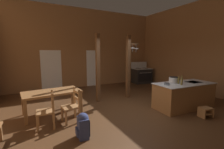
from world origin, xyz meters
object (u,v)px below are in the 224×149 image
Objects in this scene: dining_table at (52,94)px; mixing_bowl_on_counter at (167,84)px; kitchen_island at (184,95)px; bottle_tall_on_counter at (182,81)px; step_stool at (206,111)px; ladderback_chair_by_post at (72,106)px; stockpot_on_counter at (173,80)px; stove_range at (142,75)px; ladderback_chair_near_window at (47,111)px; bottle_short_on_counter at (179,80)px; backpack at (83,125)px.

mixing_bowl_on_counter reaches higher than dining_table.
bottle_tall_on_counter reaches higher than kitchen_island.
bottle_tall_on_counter is at bearing 108.22° from step_stool.
kitchen_island is 6.96× the size of bottle_tall_on_counter.
ladderback_chair_by_post is 3.54m from stockpot_on_counter.
mixing_bowl_on_counter reaches higher than kitchen_island.
stove_range is at bearing 70.29° from kitchen_island.
ladderback_chair_near_window is (-4.29, 1.57, 0.27)m from step_stool.
bottle_short_on_counter is at bearing 63.66° from bottle_tall_on_counter.
dining_table is 2.98× the size of backpack.
bottle_tall_on_counter is (-1.88, -4.39, 0.53)m from stove_range.
bottle_tall_on_counter is 0.22m from bottle_short_on_counter.
mixing_bowl_on_counter is at bearing -23.79° from dining_table.
dining_table is 3.72m from mixing_bowl_on_counter.
bottle_short_on_counter is at bearing 172.44° from kitchen_island.
stove_range reaches higher than ladderback_chair_near_window.
bottle_short_on_counter is at bearing -11.43° from ladderback_chair_by_post.
ladderback_chair_near_window is at bearing 173.64° from stockpot_on_counter.
bottle_tall_on_counter reaches higher than ladderback_chair_by_post.
ladderback_chair_near_window reaches higher than dining_table.
bottle_tall_on_counter is (-0.24, 0.72, 0.84)m from step_stool.
mixing_bowl_on_counter is 0.65× the size of bottle_short_on_counter.
kitchen_island is at bearing -7.56° from bottle_short_on_counter.
dining_table is at bearing 117.14° from ladderback_chair_by_post.
kitchen_island is at bearing -37.98° from stockpot_on_counter.
stove_range reaches higher than step_stool.
bottle_tall_on_counter is at bearing -155.99° from kitchen_island.
stove_range is 4.83× the size of bottle_short_on_counter.
bottle_tall_on_counter is at bearing -11.85° from ladderback_chair_near_window.
ladderback_chair_by_post is 3.08m from mixing_bowl_on_counter.
mixing_bowl_on_counter is (-2.30, -4.16, 0.44)m from stove_range.
stockpot_on_counter is (-0.29, 0.23, 0.55)m from kitchen_island.
step_stool is 1.38m from mixing_bowl_on_counter.
step_stool is 0.23× the size of dining_table.
bottle_short_on_counter is at bearing -4.36° from mixing_bowl_on_counter.
backpack is (0.41, -1.82, -0.34)m from dining_table.
bottle_tall_on_counter is at bearing -113.15° from stove_range.
bottle_tall_on_counter is at bearing -24.42° from dining_table.
step_stool is 1.24m from bottle_short_on_counter.
bottle_tall_on_counter is (4.05, -0.85, 0.56)m from ladderback_chair_near_window.
ladderback_chair_near_window is at bearing -149.15° from stove_range.
step_stool is 0.43× the size of ladderback_chair_by_post.
mixing_bowl_on_counter reaches higher than backpack.
step_stool is 3.70m from backpack.
mixing_bowl_on_counter is (-0.78, 0.07, 0.48)m from kitchen_island.
kitchen_island is at bearing -5.45° from mixing_bowl_on_counter.
mixing_bowl_on_counter is at bearing 124.49° from step_stool.
stockpot_on_counter is (4.12, -0.46, 0.54)m from ladderback_chair_near_window.
ladderback_chair_by_post is (-3.63, 1.63, 0.27)m from step_stool.
ladderback_chair_by_post is at bearing 167.36° from mixing_bowl_on_counter.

